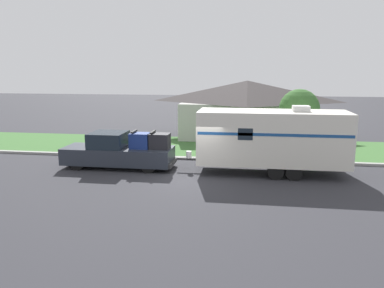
% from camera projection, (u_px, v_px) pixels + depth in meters
% --- Properties ---
extents(ground_plane, '(120.00, 120.00, 0.00)m').
position_uv_depth(ground_plane, '(196.00, 178.00, 18.20)').
color(ground_plane, '#2D2D33').
extents(curb_strip, '(80.00, 0.30, 0.14)m').
position_uv_depth(curb_strip, '(205.00, 159.00, 21.82)').
color(curb_strip, '#999993').
rests_on(curb_strip, ground_plane).
extents(lawn_strip, '(80.00, 7.00, 0.03)m').
position_uv_depth(lawn_strip, '(211.00, 147.00, 25.38)').
color(lawn_strip, '#3D6B33').
rests_on(lawn_strip, ground_plane).
extents(house_across_street, '(10.61, 6.75, 4.35)m').
position_uv_depth(house_across_street, '(247.00, 108.00, 29.22)').
color(house_across_street, '#B2B2A8').
rests_on(house_across_street, ground_plane).
extents(pickup_truck, '(5.95, 1.97, 2.02)m').
position_uv_depth(pickup_truck, '(120.00, 151.00, 19.97)').
color(pickup_truck, black).
rests_on(pickup_truck, ground_plane).
extents(travel_trailer, '(8.53, 2.49, 3.45)m').
position_uv_depth(travel_trailer, '(272.00, 137.00, 18.63)').
color(travel_trailer, black).
rests_on(travel_trailer, ground_plane).
extents(mailbox, '(0.48, 0.20, 1.37)m').
position_uv_depth(mailbox, '(149.00, 138.00, 22.94)').
color(mailbox, brown).
rests_on(mailbox, ground_plane).
extents(tree_in_yard, '(2.42, 2.42, 4.05)m').
position_uv_depth(tree_in_yard, '(299.00, 109.00, 22.41)').
color(tree_in_yard, brown).
rests_on(tree_in_yard, ground_plane).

